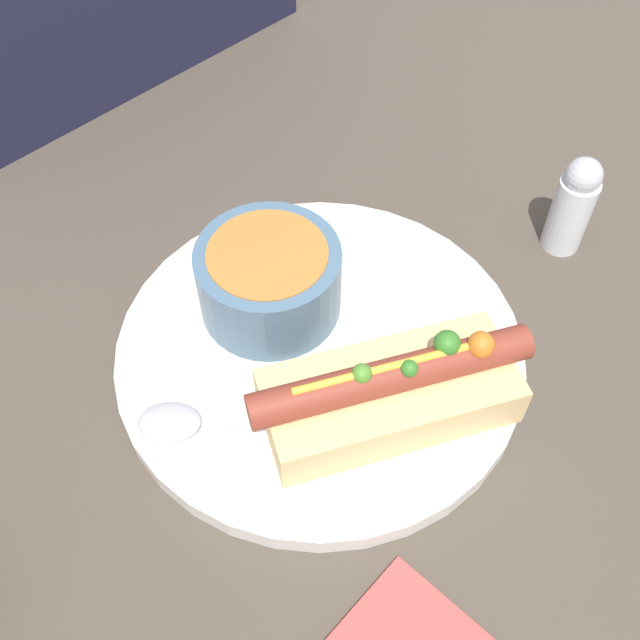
% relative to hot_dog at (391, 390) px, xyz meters
% --- Properties ---
extents(ground_plane, '(4.00, 4.00, 0.00)m').
position_rel_hot_dog_xyz_m(ground_plane, '(0.00, 0.07, -0.04)').
color(ground_plane, '#4C4238').
extents(dinner_plate, '(0.27, 0.27, 0.02)m').
position_rel_hot_dog_xyz_m(dinner_plate, '(0.00, 0.07, -0.03)').
color(dinner_plate, white).
rests_on(dinner_plate, ground_plane).
extents(hot_dog, '(0.17, 0.13, 0.06)m').
position_rel_hot_dog_xyz_m(hot_dog, '(0.00, 0.00, 0.00)').
color(hot_dog, '#E5C17F').
rests_on(hot_dog, dinner_plate).
extents(soup_bowl, '(0.10, 0.10, 0.05)m').
position_rel_hot_dog_xyz_m(soup_bowl, '(0.00, 0.11, 0.01)').
color(soup_bowl, slate).
rests_on(soup_bowl, dinner_plate).
extents(spoon, '(0.12, 0.13, 0.01)m').
position_rel_hot_dog_xyz_m(spoon, '(-0.09, 0.07, -0.02)').
color(spoon, '#B7B7BC').
rests_on(spoon, dinner_plate).
extents(salt_shaker, '(0.03, 0.03, 0.08)m').
position_rel_hot_dog_xyz_m(salt_shaker, '(0.21, 0.01, 0.00)').
color(salt_shaker, silver).
rests_on(salt_shaker, ground_plane).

